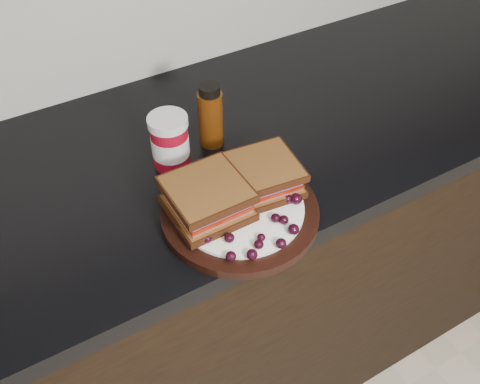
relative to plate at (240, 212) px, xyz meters
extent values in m
cube|color=black|center=(-0.27, 0.20, -0.48)|extent=(3.96, 0.58, 0.86)
cube|color=black|center=(-0.27, 0.20, -0.03)|extent=(3.98, 0.60, 0.04)
cylinder|color=black|center=(0.00, 0.00, 0.00)|extent=(0.28, 0.28, 0.02)
ellipsoid|color=black|center=(-0.09, -0.04, 0.02)|extent=(0.02, 0.02, 0.02)
ellipsoid|color=black|center=(-0.05, -0.06, 0.02)|extent=(0.02, 0.02, 0.02)
ellipsoid|color=black|center=(-0.07, -0.09, 0.02)|extent=(0.02, 0.02, 0.02)
ellipsoid|color=black|center=(-0.04, -0.11, 0.02)|extent=(0.02, 0.02, 0.02)
ellipsoid|color=black|center=(-0.02, -0.09, 0.02)|extent=(0.02, 0.02, 0.02)
ellipsoid|color=black|center=(-0.01, -0.08, 0.02)|extent=(0.01, 0.01, 0.01)
ellipsoid|color=black|center=(0.01, -0.11, 0.02)|extent=(0.02, 0.02, 0.02)
ellipsoid|color=black|center=(0.05, -0.10, 0.02)|extent=(0.02, 0.02, 0.02)
ellipsoid|color=black|center=(0.04, -0.07, 0.02)|extent=(0.02, 0.02, 0.02)
ellipsoid|color=black|center=(0.04, -0.06, 0.02)|extent=(0.02, 0.02, 0.02)
ellipsoid|color=black|center=(0.09, -0.04, 0.02)|extent=(0.02, 0.02, 0.02)
ellipsoid|color=black|center=(0.08, -0.03, 0.02)|extent=(0.02, 0.02, 0.02)
ellipsoid|color=black|center=(0.08, -0.02, 0.02)|extent=(0.02, 0.02, 0.02)
ellipsoid|color=black|center=(0.09, 0.02, 0.02)|extent=(0.02, 0.02, 0.02)
ellipsoid|color=black|center=(0.08, 0.04, 0.02)|extent=(0.02, 0.02, 0.02)
ellipsoid|color=black|center=(0.04, 0.03, 0.02)|extent=(0.02, 0.02, 0.02)
ellipsoid|color=black|center=(-0.05, 0.06, 0.02)|extent=(0.02, 0.02, 0.02)
ellipsoid|color=black|center=(-0.06, 0.04, 0.02)|extent=(0.02, 0.02, 0.02)
ellipsoid|color=black|center=(-0.08, 0.02, 0.02)|extent=(0.02, 0.02, 0.02)
ellipsoid|color=black|center=(-0.08, 0.01, 0.02)|extent=(0.02, 0.02, 0.02)
ellipsoid|color=black|center=(-0.06, -0.03, 0.02)|extent=(0.02, 0.02, 0.02)
ellipsoid|color=black|center=(-0.04, 0.04, 0.02)|extent=(0.02, 0.02, 0.02)
ellipsoid|color=black|center=(-0.06, 0.01, 0.02)|extent=(0.02, 0.02, 0.02)
ellipsoid|color=black|center=(-0.09, 0.02, 0.02)|extent=(0.02, 0.02, 0.02)
cylinder|color=maroon|center=(-0.04, 0.19, 0.05)|extent=(0.10, 0.10, 0.11)
cylinder|color=#482007|center=(0.05, 0.21, 0.06)|extent=(0.06, 0.06, 0.14)
camera|label=1|loc=(-0.32, -0.56, 0.69)|focal=40.00mm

